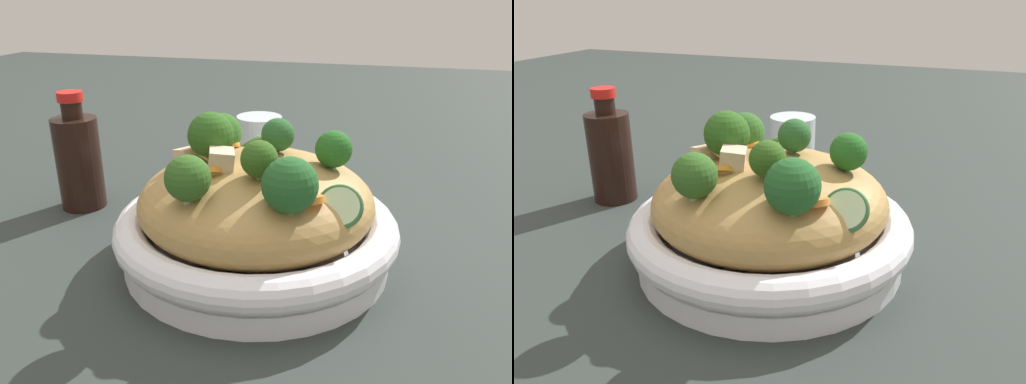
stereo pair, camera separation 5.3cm
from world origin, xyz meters
TOP-DOWN VIEW (x-y plane):
  - ground_plane at (0.00, 0.00)m, footprint 3.00×3.00m
  - serving_bowl at (0.00, 0.00)m, footprint 0.31×0.31m
  - noodle_heap at (-0.00, -0.00)m, footprint 0.25×0.25m
  - broccoli_florets at (0.01, -0.01)m, footprint 0.23×0.20m
  - carrot_coins at (0.03, 0.01)m, footprint 0.14×0.14m
  - zucchini_slices at (-0.01, 0.03)m, footprint 0.17×0.17m
  - chicken_chunks at (0.02, -0.05)m, footprint 0.07×0.08m
  - soy_sauce_bottle at (-0.08, -0.27)m, footprint 0.06×0.06m
  - drinking_glass at (-0.28, -0.07)m, footprint 0.07×0.07m

SIDE VIEW (x-z plane):
  - ground_plane at x=0.00m, z-range 0.00..0.00m
  - serving_bowl at x=0.00m, z-range 0.00..0.06m
  - drinking_glass at x=-0.28m, z-range 0.00..0.09m
  - soy_sauce_bottle at x=-0.08m, z-range -0.01..0.15m
  - noodle_heap at x=0.00m, z-range 0.02..0.12m
  - zucchini_slices at x=-0.01m, z-range 0.08..0.13m
  - carrot_coins at x=0.03m, z-range 0.10..0.12m
  - chicken_chunks at x=0.02m, z-range 0.10..0.14m
  - broccoli_florets at x=0.01m, z-range 0.09..0.16m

